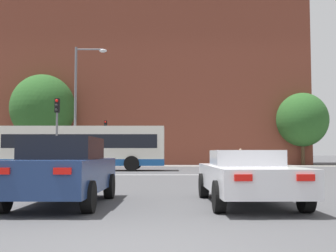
# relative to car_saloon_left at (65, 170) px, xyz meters

# --- Properties ---
(ground_plane) EXTENTS (400.00, 400.00, 0.00)m
(ground_plane) POSITION_rel_car_saloon_left_xyz_m (2.07, -4.53, -0.78)
(ground_plane) COLOR #474749
(stop_line_strip) EXTENTS (8.85, 0.30, 0.01)m
(stop_line_strip) POSITION_rel_car_saloon_left_xyz_m (2.07, 13.29, -0.78)
(stop_line_strip) COLOR silver
(stop_line_strip) RESTS_ON ground_plane
(far_pavement) EXTENTS (69.84, 2.50, 0.01)m
(far_pavement) POSITION_rel_car_saloon_left_xyz_m (2.07, 29.07, -0.78)
(far_pavement) COLOR #A09B91
(far_pavement) RESTS_ON ground_plane
(brick_civic_building) EXTENTS (37.73, 10.44, 28.42)m
(brick_civic_building) POSITION_rel_car_saloon_left_xyz_m (-1.30, 37.82, 10.07)
(brick_civic_building) COLOR brown
(brick_civic_building) RESTS_ON ground_plane
(car_saloon_left) EXTENTS (1.96, 4.40, 1.53)m
(car_saloon_left) POSITION_rel_car_saloon_left_xyz_m (0.00, 0.00, 0.00)
(car_saloon_left) COLOR navy
(car_saloon_left) RESTS_ON ground_plane
(car_roadster_right) EXTENTS (2.02, 4.70, 1.24)m
(car_roadster_right) POSITION_rel_car_saloon_left_xyz_m (4.22, 0.17, -0.14)
(car_roadster_right) COLOR silver
(car_roadster_right) RESTS_ON ground_plane
(bus_crossing_lead) EXTENTS (11.03, 2.71, 2.95)m
(bus_crossing_lead) POSITION_rel_car_saloon_left_xyz_m (-3.38, 18.84, 0.80)
(bus_crossing_lead) COLOR silver
(bus_crossing_lead) RESTS_ON ground_plane
(traffic_light_far_left) EXTENTS (0.26, 0.31, 4.15)m
(traffic_light_far_left) POSITION_rel_car_saloon_left_xyz_m (-3.31, 28.54, 2.01)
(traffic_light_far_left) COLOR slate
(traffic_light_far_left) RESTS_ON ground_plane
(traffic_light_near_left) EXTENTS (0.26, 0.31, 4.26)m
(traffic_light_near_left) POSITION_rel_car_saloon_left_xyz_m (-3.87, 13.91, 2.08)
(traffic_light_near_left) COLOR slate
(traffic_light_near_left) RESTS_ON ground_plane
(street_lamp_junction) EXTENTS (2.13, 0.36, 8.22)m
(street_lamp_junction) POSITION_rel_car_saloon_left_xyz_m (-3.40, 17.90, 4.16)
(street_lamp_junction) COLOR slate
(street_lamp_junction) RESTS_ON ground_plane
(pedestrian_waiting) EXTENTS (0.43, 0.44, 1.66)m
(pedestrian_waiting) POSITION_rel_car_saloon_left_xyz_m (-5.73, 29.21, 0.19)
(pedestrian_waiting) COLOR black
(pedestrian_waiting) RESTS_ON ground_plane
(pedestrian_walking_east) EXTENTS (0.45, 0.32, 1.58)m
(pedestrian_walking_east) POSITION_rel_car_saloon_left_xyz_m (8.91, 28.24, 0.14)
(pedestrian_walking_east) COLOR brown
(pedestrian_walking_east) RESTS_ON ground_plane
(tree_by_building) EXTENTS (5.14, 5.14, 7.23)m
(tree_by_building) POSITION_rel_car_saloon_left_xyz_m (15.86, 32.38, 3.74)
(tree_by_building) COLOR #4C3823
(tree_by_building) RESTS_ON ground_plane
(tree_kerbside) EXTENTS (6.36, 6.36, 9.00)m
(tree_kerbside) POSITION_rel_car_saloon_left_xyz_m (-10.06, 31.93, 4.87)
(tree_kerbside) COLOR #4C3823
(tree_kerbside) RESTS_ON ground_plane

